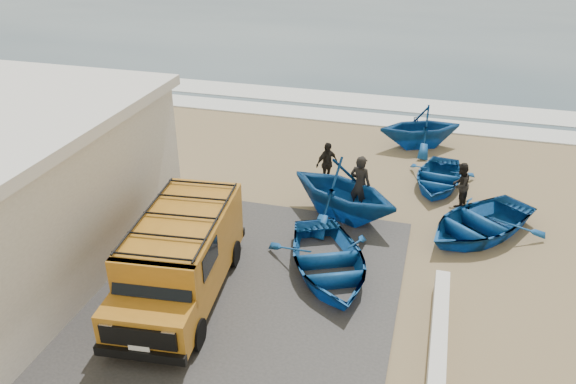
# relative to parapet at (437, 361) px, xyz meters

# --- Properties ---
(ground) EXTENTS (160.00, 160.00, 0.00)m
(ground) POSITION_rel_parapet_xyz_m (-5.00, 3.00, -0.28)
(ground) COLOR #8E7752
(slab) EXTENTS (12.00, 10.00, 0.05)m
(slab) POSITION_rel_parapet_xyz_m (-7.00, 1.00, -0.25)
(slab) COLOR #3D3A38
(slab) RESTS_ON ground
(surf_line) EXTENTS (180.00, 1.60, 0.06)m
(surf_line) POSITION_rel_parapet_xyz_m (-5.00, 15.00, -0.25)
(surf_line) COLOR white
(surf_line) RESTS_ON ground
(surf_wash) EXTENTS (180.00, 2.20, 0.04)m
(surf_wash) POSITION_rel_parapet_xyz_m (-5.00, 17.50, -0.26)
(surf_wash) COLOR white
(surf_wash) RESTS_ON ground
(parapet) EXTENTS (0.35, 6.00, 0.55)m
(parapet) POSITION_rel_parapet_xyz_m (0.00, 0.00, 0.00)
(parapet) COLOR silver
(parapet) RESTS_ON ground
(van) EXTENTS (2.54, 5.33, 2.21)m
(van) POSITION_rel_parapet_xyz_m (-6.34, 0.98, 0.91)
(van) COLOR #B4711B
(van) RESTS_ON ground
(boat_near_left) EXTENTS (4.34, 4.92, 0.84)m
(boat_near_left) POSITION_rel_parapet_xyz_m (-2.97, 2.80, 0.15)
(boat_near_left) COLOR #14529D
(boat_near_left) RESTS_ON ground
(boat_near_right) EXTENTS (4.78, 4.94, 0.83)m
(boat_near_right) POSITION_rel_parapet_xyz_m (0.95, 6.00, 0.14)
(boat_near_right) COLOR #14529D
(boat_near_right) RESTS_ON ground
(boat_mid_left) EXTENTS (4.84, 4.59, 2.01)m
(boat_mid_left) POSITION_rel_parapet_xyz_m (-3.17, 5.90, 0.73)
(boat_mid_left) COLOR #14529D
(boat_mid_left) RESTS_ON ground
(boat_mid_right) EXTENTS (2.71, 3.53, 0.68)m
(boat_mid_right) POSITION_rel_parapet_xyz_m (-0.34, 8.94, 0.07)
(boat_mid_right) COLOR #14529D
(boat_mid_right) RESTS_ON ground
(boat_far_left) EXTENTS (4.22, 4.00, 1.76)m
(boat_far_left) POSITION_rel_parapet_xyz_m (-1.24, 12.38, 0.60)
(boat_far_left) COLOR #14529D
(boat_far_left) RESTS_ON ground
(fisherman_front) EXTENTS (0.83, 0.68, 1.97)m
(fisherman_front) POSITION_rel_parapet_xyz_m (-2.72, 6.41, 0.71)
(fisherman_front) COLOR black
(fisherman_front) RESTS_ON ground
(fisherman_middle) EXTENTS (0.81, 0.90, 1.51)m
(fisherman_middle) POSITION_rel_parapet_xyz_m (0.36, 7.73, 0.48)
(fisherman_middle) COLOR black
(fisherman_middle) RESTS_ON ground
(fisherman_back) EXTENTS (0.87, 0.95, 1.56)m
(fisherman_back) POSITION_rel_parapet_xyz_m (-4.16, 8.11, 0.51)
(fisherman_back) COLOR black
(fisherman_back) RESTS_ON ground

